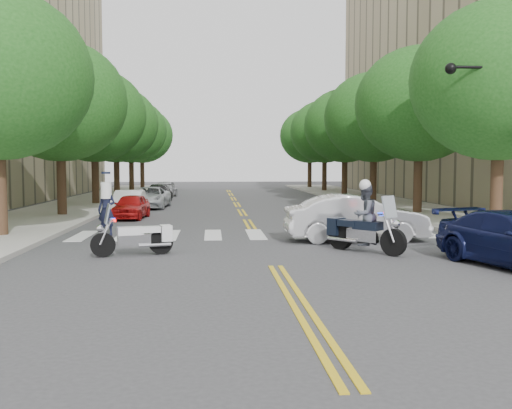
{
  "coord_description": "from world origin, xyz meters",
  "views": [
    {
      "loc": [
        -1.58,
        -14.06,
        2.56
      ],
      "look_at": [
        -0.21,
        3.65,
        1.3
      ],
      "focal_mm": 40.0,
      "sensor_mm": 36.0,
      "label": 1
    }
  ],
  "objects": [
    {
      "name": "ground",
      "position": [
        0.0,
        0.0,
        0.0
      ],
      "size": [
        140.0,
        140.0,
        0.0
      ],
      "primitive_type": "plane",
      "color": "#38383A",
      "rests_on": "ground"
    },
    {
      "name": "sidewalk_left",
      "position": [
        -9.5,
        22.0,
        0.07
      ],
      "size": [
        5.0,
        60.0,
        0.15
      ],
      "primitive_type": "cube",
      "color": "#9E9991",
      "rests_on": "ground"
    },
    {
      "name": "sidewalk_right",
      "position": [
        9.5,
        22.0,
        0.07
      ],
      "size": [
        5.0,
        60.0,
        0.15
      ],
      "primitive_type": "cube",
      "color": "#9E9991",
      "rests_on": "ground"
    },
    {
      "name": "tree_l_1",
      "position": [
        -8.8,
        14.0,
        5.55
      ],
      "size": [
        6.4,
        6.4,
        8.45
      ],
      "color": "#382316",
      "rests_on": "ground"
    },
    {
      "name": "tree_l_2",
      "position": [
        -8.8,
        22.0,
        5.55
      ],
      "size": [
        6.4,
        6.4,
        8.45
      ],
      "color": "#382316",
      "rests_on": "ground"
    },
    {
      "name": "tree_l_3",
      "position": [
        -8.8,
        30.0,
        5.55
      ],
      "size": [
        6.4,
        6.4,
        8.45
      ],
      "color": "#382316",
      "rests_on": "ground"
    },
    {
      "name": "tree_l_4",
      "position": [
        -8.8,
        38.0,
        5.55
      ],
      "size": [
        6.4,
        6.4,
        8.45
      ],
      "color": "#382316",
      "rests_on": "ground"
    },
    {
      "name": "tree_l_5",
      "position": [
        -8.8,
        46.0,
        5.55
      ],
      "size": [
        6.4,
        6.4,
        8.45
      ],
      "color": "#382316",
      "rests_on": "ground"
    },
    {
      "name": "tree_r_0",
      "position": [
        8.8,
        6.0,
        5.55
      ],
      "size": [
        6.4,
        6.4,
        8.45
      ],
      "color": "#382316",
      "rests_on": "ground"
    },
    {
      "name": "tree_r_1",
      "position": [
        8.8,
        14.0,
        5.55
      ],
      "size": [
        6.4,
        6.4,
        8.45
      ],
      "color": "#382316",
      "rests_on": "ground"
    },
    {
      "name": "tree_r_2",
      "position": [
        8.8,
        22.0,
        5.55
      ],
      "size": [
        6.4,
        6.4,
        8.45
      ],
      "color": "#382316",
      "rests_on": "ground"
    },
    {
      "name": "tree_r_3",
      "position": [
        8.8,
        30.0,
        5.55
      ],
      "size": [
        6.4,
        6.4,
        8.45
      ],
      "color": "#382316",
      "rests_on": "ground"
    },
    {
      "name": "tree_r_4",
      "position": [
        8.8,
        38.0,
        5.55
      ],
      "size": [
        6.4,
        6.4,
        8.45
      ],
      "color": "#382316",
      "rests_on": "ground"
    },
    {
      "name": "tree_r_5",
      "position": [
        8.8,
        46.0,
        5.55
      ],
      "size": [
        6.4,
        6.4,
        8.45
      ],
      "color": "#382316",
      "rests_on": "ground"
    },
    {
      "name": "traffic_signal_pole",
      "position": [
        7.72,
        3.5,
        3.72
      ],
      "size": [
        2.82,
        0.42,
        6.0
      ],
      "color": "black",
      "rests_on": "ground"
    },
    {
      "name": "motorcycle_police",
      "position": [
        2.79,
        2.11,
        0.94
      ],
      "size": [
        1.89,
        2.18,
        2.12
      ],
      "rotation": [
        0.0,
        0.0,
        3.84
      ],
      "color": "black",
      "rests_on": "ground"
    },
    {
      "name": "motorcycle_parked",
      "position": [
        -3.61,
        2.04,
        0.51
      ],
      "size": [
        2.24,
        0.95,
        1.47
      ],
      "rotation": [
        0.0,
        0.0,
        1.84
      ],
      "color": "black",
      "rests_on": "ground"
    },
    {
      "name": "officer_standing",
      "position": [
        -5.36,
        6.67,
        0.92
      ],
      "size": [
        0.79,
        0.66,
        1.85
      ],
      "primitive_type": "imported",
      "rotation": [
        0.0,
        0.0,
        -0.38
      ],
      "color": "black",
      "rests_on": "ground"
    },
    {
      "name": "convertible",
      "position": [
        3.2,
        4.5,
        0.77
      ],
      "size": [
        4.72,
        1.7,
        1.55
      ],
      "primitive_type": "imported",
      "rotation": [
        0.0,
        0.0,
        1.56
      ],
      "color": "silver",
      "rests_on": "ground"
    },
    {
      "name": "parked_car_a",
      "position": [
        -5.37,
        13.0,
        0.58
      ],
      "size": [
        1.63,
        3.51,
        1.16
      ],
      "primitive_type": "imported",
      "rotation": [
        0.0,
        0.0,
        -0.08
      ],
      "color": "#B31313",
      "rests_on": "ground"
    },
    {
      "name": "parked_car_b",
      "position": [
        -5.69,
        14.5,
        0.63
      ],
      "size": [
        1.4,
        3.87,
        1.27
      ],
      "primitive_type": "imported",
      "rotation": [
        0.0,
        0.0,
        -0.01
      ],
      "color": "white",
      "rests_on": "ground"
    },
    {
      "name": "parked_car_c",
      "position": [
        -5.2,
        19.5,
        0.62
      ],
      "size": [
        2.28,
        4.54,
        1.23
      ],
      "primitive_type": "imported",
      "rotation": [
        0.0,
        0.0,
        -0.05
      ],
      "color": "#ABAFB3",
      "rests_on": "ground"
    },
    {
      "name": "parked_car_d",
      "position": [
        -5.2,
        24.5,
        0.59
      ],
      "size": [
        1.84,
        4.17,
        1.19
      ],
      "primitive_type": "imported",
      "rotation": [
        0.0,
        0.0,
        -0.04
      ],
      "color": "black",
      "rests_on": "ground"
    },
    {
      "name": "parked_car_e",
      "position": [
        -5.2,
        30.6,
        0.65
      ],
      "size": [
        1.84,
        3.91,
        1.29
      ],
      "primitive_type": "imported",
      "rotation": [
        0.0,
        0.0,
        -0.09
      ],
      "color": "#9C9DA2",
      "rests_on": "ground"
    }
  ]
}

